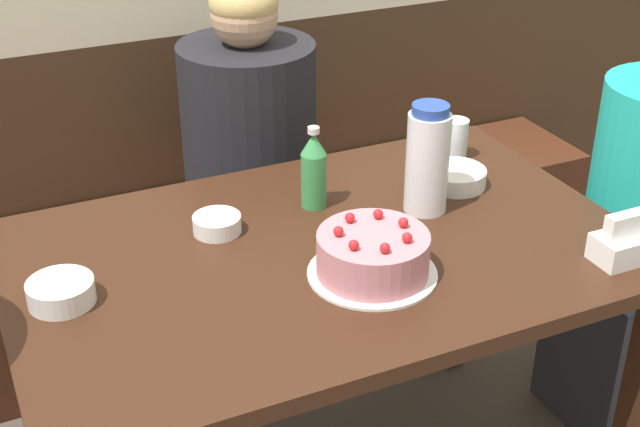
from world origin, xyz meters
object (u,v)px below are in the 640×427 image
(person_teal_shirt, at_px, (251,187))
(napkin_holder, at_px, (622,244))
(birthday_cake, at_px, (373,255))
(bowl_soup_white, at_px, (217,224))
(bowl_side_dish, at_px, (455,177))
(glass_water_tall, at_px, (455,139))
(bench_seat, at_px, (209,269))
(water_pitcher, at_px, (427,160))
(bowl_rice_small, at_px, (61,292))
(soju_bottle, at_px, (314,169))

(person_teal_shirt, bearing_deg, napkin_holder, 23.95)
(birthday_cake, bearing_deg, bowl_soup_white, 127.38)
(birthday_cake, relative_size, person_teal_shirt, 0.22)
(bowl_side_dish, bearing_deg, napkin_holder, -74.04)
(bowl_side_dish, height_order, glass_water_tall, glass_water_tall)
(person_teal_shirt, bearing_deg, bench_seat, -150.82)
(birthday_cake, distance_m, napkin_holder, 0.50)
(bench_seat, relative_size, person_teal_shirt, 2.26)
(bowl_soup_white, distance_m, bowl_side_dish, 0.57)
(bowl_soup_white, height_order, glass_water_tall, glass_water_tall)
(water_pitcher, bearing_deg, glass_water_tall, 44.69)
(water_pitcher, distance_m, glass_water_tall, 0.30)
(water_pitcher, height_order, bowl_rice_small, water_pitcher)
(water_pitcher, bearing_deg, birthday_cake, -140.43)
(napkin_holder, xyz_separation_m, bowl_side_dish, (-0.12, 0.42, -0.02))
(bowl_rice_small, bearing_deg, water_pitcher, 2.43)
(person_teal_shirt, bearing_deg, birthday_cake, -3.38)
(water_pitcher, height_order, napkin_holder, water_pitcher)
(soju_bottle, xyz_separation_m, bowl_soup_white, (-0.23, -0.02, -0.07))
(soju_bottle, bearing_deg, birthday_cake, -92.86)
(water_pitcher, xyz_separation_m, person_teal_shirt, (-0.18, 0.61, -0.31))
(birthday_cake, height_order, bowl_side_dish, birthday_cake)
(bench_seat, relative_size, soju_bottle, 13.61)
(birthday_cake, height_order, person_teal_shirt, person_teal_shirt)
(napkin_holder, xyz_separation_m, person_teal_shirt, (-0.43, 0.96, -0.23))
(bowl_soup_white, xyz_separation_m, person_teal_shirt, (0.27, 0.51, -0.21))
(bowl_soup_white, relative_size, bowl_rice_small, 0.82)
(water_pitcher, height_order, bowl_soup_white, water_pitcher)
(water_pitcher, xyz_separation_m, bowl_rice_small, (-0.79, -0.03, -0.10))
(bench_seat, relative_size, birthday_cake, 10.09)
(bowl_soup_white, bearing_deg, glass_water_tall, 9.32)
(napkin_holder, bearing_deg, water_pitcher, 124.91)
(napkin_holder, xyz_separation_m, glass_water_tall, (-0.04, 0.55, 0.01))
(napkin_holder, relative_size, glass_water_tall, 1.11)
(bench_seat, height_order, bowl_soup_white, bowl_soup_white)
(water_pitcher, xyz_separation_m, napkin_holder, (0.24, -0.35, -0.08))
(bowl_side_dish, height_order, person_teal_shirt, person_teal_shirt)
(bowl_side_dish, xyz_separation_m, person_teal_shirt, (-0.31, 0.54, -0.21))
(napkin_holder, distance_m, glass_water_tall, 0.55)
(water_pitcher, distance_m, bowl_soup_white, 0.47)
(birthday_cake, bearing_deg, soju_bottle, 87.14)
(soju_bottle, height_order, bowl_side_dish, soju_bottle)
(soju_bottle, bearing_deg, person_teal_shirt, 86.30)
(glass_water_tall, xyz_separation_m, person_teal_shirt, (-0.39, 0.41, -0.24))
(soju_bottle, bearing_deg, bowl_side_dish, -7.87)
(bench_seat, distance_m, person_teal_shirt, 0.39)
(bowl_rice_small, bearing_deg, birthday_cake, -15.48)
(bench_seat, height_order, birthday_cake, birthday_cake)
(bench_seat, distance_m, water_pitcher, 1.05)
(bowl_rice_small, relative_size, person_teal_shirt, 0.11)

